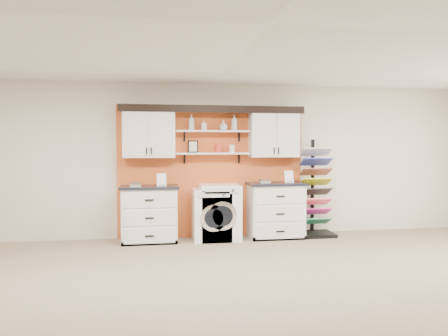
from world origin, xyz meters
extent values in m
plane|color=gray|center=(0.00, 0.00, 0.00)|extent=(10.00, 10.00, 0.00)
plane|color=white|center=(0.00, 0.00, 2.80)|extent=(10.00, 10.00, 0.00)
plane|color=beige|center=(0.00, 4.00, 1.40)|extent=(10.00, 0.00, 10.00)
cube|color=#CA5422|center=(0.00, 3.96, 1.20)|extent=(3.40, 0.07, 2.40)
cube|color=white|center=(-1.13, 3.80, 1.88)|extent=(0.90, 0.34, 0.84)
cube|color=white|center=(-1.35, 3.62, 1.88)|extent=(0.42, 0.01, 0.78)
cube|color=white|center=(-0.91, 3.62, 1.88)|extent=(0.42, 0.01, 0.78)
cube|color=white|center=(1.13, 3.80, 1.88)|extent=(0.90, 0.34, 0.84)
cube|color=white|center=(0.91, 3.62, 1.88)|extent=(0.42, 0.01, 0.78)
cube|color=white|center=(1.35, 3.62, 1.88)|extent=(0.42, 0.01, 0.78)
cube|color=white|center=(0.00, 3.80, 1.53)|extent=(1.32, 0.28, 0.03)
cube|color=white|center=(0.00, 3.80, 1.93)|extent=(1.32, 0.28, 0.03)
cube|color=black|center=(0.00, 3.82, 2.33)|extent=(3.30, 0.40, 0.10)
cube|color=black|center=(0.00, 3.63, 2.27)|extent=(3.30, 0.04, 0.04)
cube|color=black|center=(-0.35, 3.85, 1.66)|extent=(0.18, 0.02, 0.22)
cube|color=beige|center=(-0.35, 3.84, 1.66)|extent=(0.14, 0.01, 0.18)
cylinder|color=red|center=(0.10, 3.80, 1.62)|extent=(0.11, 0.11, 0.16)
cylinder|color=silver|center=(0.35, 3.80, 1.61)|extent=(0.10, 0.10, 0.14)
cube|color=white|center=(-1.13, 3.65, 0.47)|extent=(0.94, 0.60, 0.94)
cube|color=black|center=(-1.13, 3.38, 0.04)|extent=(0.94, 0.06, 0.07)
cube|color=black|center=(-1.13, 3.65, 0.96)|extent=(1.00, 0.66, 0.04)
cube|color=white|center=(-1.13, 3.34, 0.77)|extent=(0.85, 0.02, 0.26)
cube|color=white|center=(-1.13, 3.34, 0.47)|extent=(0.85, 0.02, 0.26)
cube|color=white|center=(-1.13, 3.34, 0.17)|extent=(0.85, 0.02, 0.26)
cube|color=white|center=(1.13, 3.65, 0.48)|extent=(0.96, 0.60, 0.96)
cube|color=black|center=(1.13, 3.38, 0.04)|extent=(0.96, 0.06, 0.07)
cube|color=black|center=(1.13, 3.65, 0.98)|extent=(1.02, 0.66, 0.04)
cube|color=white|center=(1.13, 3.34, 0.79)|extent=(0.88, 0.02, 0.27)
cube|color=white|center=(1.13, 3.34, 0.48)|extent=(0.88, 0.02, 0.27)
cube|color=white|center=(1.13, 3.34, 0.17)|extent=(0.88, 0.02, 0.27)
cube|color=white|center=(-0.05, 3.65, 0.45)|extent=(0.65, 0.66, 0.91)
cube|color=silver|center=(-0.05, 3.31, 0.84)|extent=(0.55, 0.02, 0.10)
cylinder|color=silver|center=(-0.05, 3.31, 0.44)|extent=(0.46, 0.05, 0.46)
cylinder|color=black|center=(-0.05, 3.29, 0.44)|extent=(0.33, 0.03, 0.33)
cube|color=white|center=(0.10, 3.65, 0.49)|extent=(0.70, 0.66, 0.98)
cube|color=silver|center=(0.10, 3.31, 0.91)|extent=(0.60, 0.02, 0.10)
cylinder|color=silver|center=(0.10, 3.31, 0.47)|extent=(0.50, 0.05, 0.50)
cylinder|color=black|center=(0.10, 3.29, 0.47)|extent=(0.35, 0.03, 0.35)
cube|color=black|center=(1.90, 3.65, 0.03)|extent=(0.66, 0.55, 0.06)
cube|color=black|center=(1.90, 3.84, 0.92)|extent=(0.06, 0.06, 1.73)
cube|color=#268C5C|center=(1.90, 3.67, 0.27)|extent=(0.55, 0.31, 0.16)
cube|color=#D81980|center=(1.90, 3.67, 0.45)|extent=(0.55, 0.31, 0.16)
cube|color=#FF7176|center=(1.90, 3.67, 0.64)|extent=(0.55, 0.31, 0.16)
cube|color=black|center=(1.90, 3.67, 0.82)|extent=(0.55, 0.31, 0.16)
cube|color=#D0D416|center=(1.90, 3.67, 1.01)|extent=(0.55, 0.31, 0.16)
cube|color=brown|center=(1.90, 3.67, 1.19)|extent=(0.55, 0.31, 0.16)
cube|color=#2F41A6|center=(1.90, 3.67, 1.37)|extent=(0.55, 0.31, 0.16)
cube|color=silver|center=(1.90, 3.67, 1.56)|extent=(0.55, 0.31, 0.16)
imported|color=silver|center=(-0.38, 3.80, 2.08)|extent=(0.14, 0.14, 0.28)
imported|color=silver|center=(-0.16, 3.80, 2.04)|extent=(0.09, 0.09, 0.19)
imported|color=silver|center=(0.19, 3.80, 2.04)|extent=(0.19, 0.19, 0.18)
imported|color=silver|center=(0.39, 3.80, 2.09)|extent=(0.14, 0.14, 0.28)
camera|label=1|loc=(-1.07, -3.98, 1.68)|focal=35.00mm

